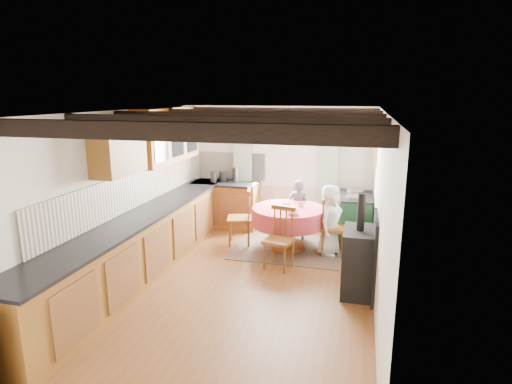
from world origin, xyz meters
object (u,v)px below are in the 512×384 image
(dining_table, at_px, (288,229))
(cup, at_px, (301,204))
(chair_near, at_px, (279,238))
(child_far, at_px, (298,210))
(aga_range, at_px, (354,219))
(child_right, at_px, (330,220))
(cast_iron_stove, at_px, (359,244))
(chair_right, at_px, (333,226))
(chair_left, at_px, (239,217))

(dining_table, relative_size, cup, 13.13)
(chair_near, bearing_deg, child_far, 99.53)
(aga_range, bearing_deg, child_far, -178.52)
(aga_range, xyz_separation_m, child_right, (-0.37, -0.66, 0.14))
(cast_iron_stove, relative_size, child_far, 1.24)
(chair_right, xyz_separation_m, aga_range, (0.32, 0.66, -0.04))
(chair_right, xyz_separation_m, child_right, (-0.05, -0.00, 0.10))
(chair_right, xyz_separation_m, cup, (-0.57, 0.17, 0.29))
(dining_table, height_order, aga_range, aga_range)
(child_far, xyz_separation_m, cup, (0.11, -0.47, 0.23))
(chair_near, height_order, aga_range, chair_near)
(cup, bearing_deg, chair_right, -16.43)
(dining_table, xyz_separation_m, cup, (0.19, 0.13, 0.42))
(aga_range, relative_size, cast_iron_stove, 0.71)
(aga_range, relative_size, cup, 10.38)
(child_far, bearing_deg, dining_table, 95.02)
(chair_left, relative_size, child_right, 0.85)
(dining_table, height_order, cup, cup)
(aga_range, distance_m, child_far, 1.00)
(chair_near, relative_size, cast_iron_stove, 0.70)
(aga_range, bearing_deg, child_right, -119.45)
(chair_right, height_order, aga_range, chair_right)
(chair_right, xyz_separation_m, cast_iron_stove, (0.43, -1.32, 0.20))
(chair_left, distance_m, cup, 1.12)
(chair_right, bearing_deg, chair_near, 130.92)
(child_right, bearing_deg, chair_left, 103.78)
(dining_table, distance_m, aga_range, 1.24)
(dining_table, bearing_deg, chair_near, -90.08)
(dining_table, xyz_separation_m, chair_near, (-0.00, -0.83, 0.11))
(dining_table, height_order, child_right, child_right)
(chair_near, xyz_separation_m, chair_right, (0.76, 0.79, 0.01))
(chair_near, relative_size, child_far, 0.86)
(cast_iron_stove, bearing_deg, chair_left, 145.77)
(cast_iron_stove, distance_m, child_right, 1.41)
(aga_range, height_order, cast_iron_stove, cast_iron_stove)
(chair_left, bearing_deg, child_far, 104.95)
(chair_left, bearing_deg, cup, 79.78)
(child_far, relative_size, cup, 11.86)
(aga_range, height_order, child_right, child_right)
(cast_iron_stove, bearing_deg, aga_range, 93.18)
(chair_right, relative_size, aga_range, 1.01)
(child_right, bearing_deg, aga_range, -12.34)
(child_far, distance_m, child_right, 0.89)
(child_far, bearing_deg, chair_right, 149.52)
(cup, bearing_deg, chair_near, -101.23)
(chair_right, bearing_deg, chair_left, 81.65)
(chair_right, height_order, child_far, child_far)
(cast_iron_stove, bearing_deg, chair_near, 155.77)
(dining_table, distance_m, cast_iron_stove, 1.83)
(aga_range, bearing_deg, cup, -150.97)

